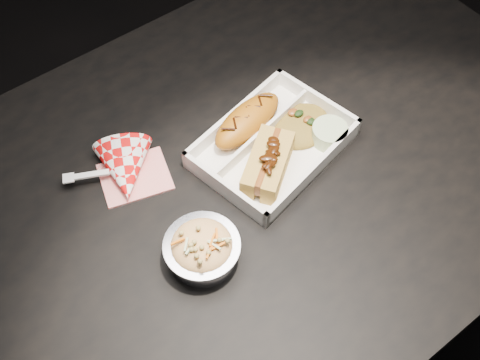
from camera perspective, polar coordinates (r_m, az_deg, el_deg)
name	(u,v)px	position (r m, az deg, el deg)	size (l,w,h in m)	color
floor	(245,331)	(1.69, 0.49, -14.13)	(4.00, 4.00, 0.05)	black
dining_table	(248,198)	(1.07, 0.76, -1.67)	(1.20, 0.80, 0.75)	black
food_tray	(272,146)	(1.01, 3.07, 3.27)	(0.28, 0.23, 0.04)	silver
fried_pastry	(248,121)	(1.02, 0.72, 5.66)	(0.15, 0.06, 0.05)	#A55D10
hotdog	(268,163)	(0.96, 2.66, 1.65)	(0.13, 0.12, 0.06)	#B8903E
fried_rice_mound	(302,122)	(1.03, 5.92, 5.52)	(0.11, 0.09, 0.03)	olive
cupcake_liner	(329,134)	(1.02, 8.47, 4.35)	(0.06, 0.06, 0.03)	#B6CB9A
foil_coleslaw_cup	(202,248)	(0.89, -3.62, -6.48)	(0.11, 0.11, 0.07)	silver
napkin_fork	(125,171)	(0.99, -10.81, 0.87)	(0.17, 0.14, 0.10)	red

